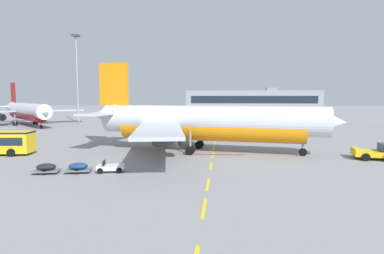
{
  "coord_description": "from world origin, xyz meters",
  "views": [
    {
      "loc": [
        19.14,
        -18.18,
        7.44
      ],
      "look_at": [
        14.75,
        28.01,
        2.95
      ],
      "focal_mm": 29.68,
      "sensor_mm": 36.0,
      "label": 1
    }
  ],
  "objects_px": {
    "catering_truck": "(293,126)",
    "baggage_train": "(79,167)",
    "airliner_foreground": "(205,122)",
    "airliner_mid_left": "(26,111)",
    "apron_light_mast_near": "(77,68)",
    "pushback_tug": "(383,152)"
  },
  "relations": [
    {
      "from": "catering_truck",
      "to": "baggage_train",
      "type": "relative_size",
      "value": 0.81
    },
    {
      "from": "airliner_foreground",
      "to": "airliner_mid_left",
      "type": "bearing_deg",
      "value": 144.19
    },
    {
      "from": "airliner_foreground",
      "to": "apron_light_mast_near",
      "type": "xyz_separation_m",
      "value": [
        -37.85,
        42.98,
        11.18
      ]
    },
    {
      "from": "pushback_tug",
      "to": "catering_truck",
      "type": "bearing_deg",
      "value": 101.1
    },
    {
      "from": "pushback_tug",
      "to": "catering_truck",
      "type": "height_order",
      "value": "catering_truck"
    },
    {
      "from": "apron_light_mast_near",
      "to": "airliner_foreground",
      "type": "bearing_deg",
      "value": -48.63
    },
    {
      "from": "airliner_foreground",
      "to": "baggage_train",
      "type": "height_order",
      "value": "airliner_foreground"
    },
    {
      "from": "airliner_foreground",
      "to": "catering_truck",
      "type": "bearing_deg",
      "value": 53.28
    },
    {
      "from": "airliner_foreground",
      "to": "apron_light_mast_near",
      "type": "bearing_deg",
      "value": 131.37
    },
    {
      "from": "airliner_mid_left",
      "to": "apron_light_mast_near",
      "type": "xyz_separation_m",
      "value": [
        9.78,
        8.61,
        11.48
      ]
    },
    {
      "from": "airliner_mid_left",
      "to": "baggage_train",
      "type": "relative_size",
      "value": 3.18
    },
    {
      "from": "airliner_mid_left",
      "to": "baggage_train",
      "type": "distance_m",
      "value": 59.58
    },
    {
      "from": "airliner_mid_left",
      "to": "apron_light_mast_near",
      "type": "bearing_deg",
      "value": 41.35
    },
    {
      "from": "airliner_foreground",
      "to": "apron_light_mast_near",
      "type": "distance_m",
      "value": 58.35
    },
    {
      "from": "airliner_foreground",
      "to": "pushback_tug",
      "type": "relative_size",
      "value": 5.46
    },
    {
      "from": "baggage_train",
      "to": "pushback_tug",
      "type": "bearing_deg",
      "value": 16.33
    },
    {
      "from": "airliner_mid_left",
      "to": "catering_truck",
      "type": "height_order",
      "value": "airliner_mid_left"
    },
    {
      "from": "airliner_foreground",
      "to": "baggage_train",
      "type": "relative_size",
      "value": 3.99
    },
    {
      "from": "pushback_tug",
      "to": "apron_light_mast_near",
      "type": "bearing_deg",
      "value": 141.82
    },
    {
      "from": "airliner_mid_left",
      "to": "apron_light_mast_near",
      "type": "relative_size",
      "value": 1.14
    },
    {
      "from": "catering_truck",
      "to": "airliner_foreground",
      "type": "bearing_deg",
      "value": -126.72
    },
    {
      "from": "catering_truck",
      "to": "apron_light_mast_near",
      "type": "relative_size",
      "value": 0.29
    }
  ]
}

